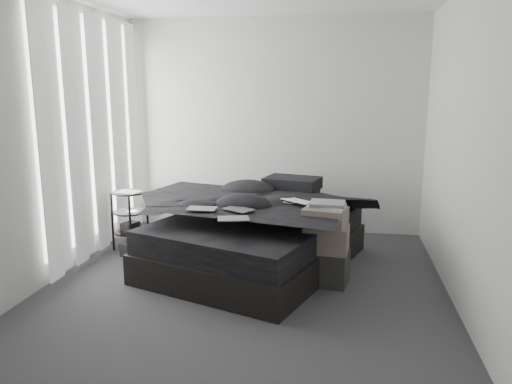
% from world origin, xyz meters
% --- Properties ---
extents(floor, '(3.60, 4.20, 0.01)m').
position_xyz_m(floor, '(0.00, 0.00, 0.00)').
color(floor, '#37373A').
rests_on(floor, ground).
extents(wall_back, '(3.60, 0.01, 2.60)m').
position_xyz_m(wall_back, '(0.00, 2.10, 1.30)').
color(wall_back, silver).
rests_on(wall_back, ground).
extents(wall_front, '(3.60, 0.01, 2.60)m').
position_xyz_m(wall_front, '(0.00, -2.10, 1.30)').
color(wall_front, silver).
rests_on(wall_front, ground).
extents(wall_left, '(0.01, 4.20, 2.60)m').
position_xyz_m(wall_left, '(-1.80, 0.00, 1.30)').
color(wall_left, silver).
rests_on(wall_left, ground).
extents(wall_right, '(0.01, 4.20, 2.60)m').
position_xyz_m(wall_right, '(1.80, 0.00, 1.30)').
color(wall_right, silver).
rests_on(wall_right, ground).
extents(window_left, '(0.02, 2.00, 2.30)m').
position_xyz_m(window_left, '(-1.78, 0.90, 1.35)').
color(window_left, white).
rests_on(window_left, wall_left).
extents(curtain_left, '(0.06, 2.12, 2.48)m').
position_xyz_m(curtain_left, '(-1.73, 0.90, 1.28)').
color(curtain_left, white).
rests_on(curtain_left, wall_left).
extents(bed, '(2.21, 2.51, 0.29)m').
position_xyz_m(bed, '(0.01, 0.74, 0.14)').
color(bed, black).
rests_on(bed, floor).
extents(mattress, '(2.13, 2.44, 0.22)m').
position_xyz_m(mattress, '(0.01, 0.74, 0.40)').
color(mattress, black).
rests_on(mattress, bed).
extents(duvet, '(2.07, 2.21, 0.24)m').
position_xyz_m(duvet, '(-0.01, 0.69, 0.63)').
color(duvet, black).
rests_on(duvet, mattress).
extents(pillow_lower, '(0.74, 0.62, 0.14)m').
position_xyz_m(pillow_lower, '(0.24, 1.53, 0.58)').
color(pillow_lower, black).
rests_on(pillow_lower, mattress).
extents(pillow_upper, '(0.67, 0.54, 0.13)m').
position_xyz_m(pillow_upper, '(0.30, 1.48, 0.72)').
color(pillow_upper, black).
rests_on(pillow_upper, pillow_lower).
extents(laptop, '(0.40, 0.38, 0.03)m').
position_xyz_m(laptop, '(0.39, 0.66, 0.77)').
color(laptop, silver).
rests_on(laptop, duvet).
extents(comic_a, '(0.27, 0.18, 0.01)m').
position_xyz_m(comic_a, '(-0.42, 0.30, 0.76)').
color(comic_a, black).
rests_on(comic_a, duvet).
extents(comic_b, '(0.32, 0.29, 0.01)m').
position_xyz_m(comic_b, '(-0.08, 0.34, 0.76)').
color(comic_b, black).
rests_on(comic_b, duvet).
extents(comic_c, '(0.30, 0.24, 0.01)m').
position_xyz_m(comic_c, '(-0.06, 0.01, 0.77)').
color(comic_c, black).
rests_on(comic_c, duvet).
extents(side_stand, '(0.45, 0.45, 0.65)m').
position_xyz_m(side_stand, '(-1.45, 1.01, 0.32)').
color(side_stand, black).
rests_on(side_stand, floor).
extents(papers, '(0.28, 0.23, 0.01)m').
position_xyz_m(papers, '(-1.45, 1.00, 0.66)').
color(papers, white).
rests_on(papers, side_stand).
extents(floor_books, '(0.18, 0.24, 0.15)m').
position_xyz_m(floor_books, '(-1.38, 0.84, 0.08)').
color(floor_books, black).
rests_on(floor_books, floor).
extents(box_lower, '(0.47, 0.39, 0.31)m').
position_xyz_m(box_lower, '(0.71, 0.40, 0.15)').
color(box_lower, black).
rests_on(box_lower, floor).
extents(box_mid, '(0.42, 0.35, 0.24)m').
position_xyz_m(box_mid, '(0.72, 0.39, 0.43)').
color(box_mid, '#62574D').
rests_on(box_mid, box_lower).
extents(box_upper, '(0.43, 0.37, 0.16)m').
position_xyz_m(box_upper, '(0.71, 0.40, 0.63)').
color(box_upper, '#62574D').
rests_on(box_upper, box_mid).
extents(art_book_white, '(0.36, 0.30, 0.03)m').
position_xyz_m(art_book_white, '(0.71, 0.40, 0.73)').
color(art_book_white, silver).
rests_on(art_book_white, box_upper).
extents(art_book_snake, '(0.32, 0.26, 0.03)m').
position_xyz_m(art_book_snake, '(0.72, 0.39, 0.76)').
color(art_book_snake, silver).
rests_on(art_book_snake, art_book_white).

